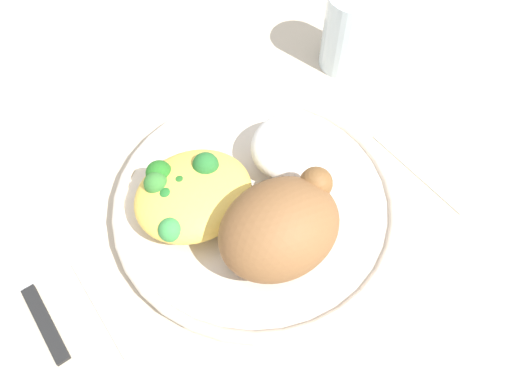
{
  "coord_description": "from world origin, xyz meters",
  "views": [
    {
      "loc": [
        -0.14,
        -0.22,
        0.43
      ],
      "look_at": [
        0.0,
        0.0,
        0.03
      ],
      "focal_mm": 34.73,
      "sensor_mm": 36.0,
      "label": 1
    }
  ],
  "objects_px": {
    "napkin": "(440,156)",
    "roasted_chicken": "(280,227)",
    "mac_cheese_with_broccoli": "(191,193)",
    "rice_pile": "(293,146)",
    "water_glass": "(350,31)",
    "plate": "(256,203)",
    "fork": "(88,285)",
    "knife": "(27,287)"
  },
  "relations": [
    {
      "from": "roasted_chicken",
      "to": "mac_cheese_with_broccoli",
      "type": "bearing_deg",
      "value": 117.55
    },
    {
      "from": "plate",
      "to": "fork",
      "type": "distance_m",
      "value": 0.18
    },
    {
      "from": "knife",
      "to": "napkin",
      "type": "bearing_deg",
      "value": -12.35
    },
    {
      "from": "rice_pile",
      "to": "plate",
      "type": "bearing_deg",
      "value": -161.24
    },
    {
      "from": "mac_cheese_with_broccoli",
      "to": "fork",
      "type": "xyz_separation_m",
      "value": [
        -0.12,
        -0.01,
        -0.04
      ]
    },
    {
      "from": "fork",
      "to": "water_glass",
      "type": "bearing_deg",
      "value": 15.43
    },
    {
      "from": "water_glass",
      "to": "plate",
      "type": "bearing_deg",
      "value": -150.06
    },
    {
      "from": "plate",
      "to": "water_glass",
      "type": "relative_size",
      "value": 2.96
    },
    {
      "from": "water_glass",
      "to": "napkin",
      "type": "bearing_deg",
      "value": -91.31
    },
    {
      "from": "plate",
      "to": "rice_pile",
      "type": "relative_size",
      "value": 3.26
    },
    {
      "from": "knife",
      "to": "napkin",
      "type": "relative_size",
      "value": 1.54
    },
    {
      "from": "rice_pile",
      "to": "knife",
      "type": "bearing_deg",
      "value": 175.49
    },
    {
      "from": "roasted_chicken",
      "to": "fork",
      "type": "relative_size",
      "value": 0.81
    },
    {
      "from": "napkin",
      "to": "roasted_chicken",
      "type": "bearing_deg",
      "value": -178.68
    },
    {
      "from": "rice_pile",
      "to": "napkin",
      "type": "height_order",
      "value": "rice_pile"
    },
    {
      "from": "roasted_chicken",
      "to": "rice_pile",
      "type": "distance_m",
      "value": 0.1
    },
    {
      "from": "rice_pile",
      "to": "water_glass",
      "type": "relative_size",
      "value": 0.91
    },
    {
      "from": "mac_cheese_with_broccoli",
      "to": "fork",
      "type": "height_order",
      "value": "mac_cheese_with_broccoli"
    },
    {
      "from": "mac_cheese_with_broccoli",
      "to": "fork",
      "type": "relative_size",
      "value": 0.79
    },
    {
      "from": "mac_cheese_with_broccoli",
      "to": "water_glass",
      "type": "relative_size",
      "value": 1.19
    },
    {
      "from": "plate",
      "to": "mac_cheese_with_broccoli",
      "type": "bearing_deg",
      "value": 154.63
    },
    {
      "from": "napkin",
      "to": "rice_pile",
      "type": "bearing_deg",
      "value": 154.18
    },
    {
      "from": "roasted_chicken",
      "to": "rice_pile",
      "type": "bearing_deg",
      "value": 48.25
    },
    {
      "from": "plate",
      "to": "rice_pile",
      "type": "bearing_deg",
      "value": 18.76
    },
    {
      "from": "plate",
      "to": "mac_cheese_with_broccoli",
      "type": "relative_size",
      "value": 2.48
    },
    {
      "from": "plate",
      "to": "rice_pile",
      "type": "xyz_separation_m",
      "value": [
        0.06,
        0.02,
        0.03
      ]
    },
    {
      "from": "rice_pile",
      "to": "water_glass",
      "type": "distance_m",
      "value": 0.18
    },
    {
      "from": "knife",
      "to": "water_glass",
      "type": "relative_size",
      "value": 2.01
    },
    {
      "from": "mac_cheese_with_broccoli",
      "to": "fork",
      "type": "distance_m",
      "value": 0.13
    },
    {
      "from": "knife",
      "to": "rice_pile",
      "type": "bearing_deg",
      "value": -4.51
    },
    {
      "from": "mac_cheese_with_broccoli",
      "to": "napkin",
      "type": "xyz_separation_m",
      "value": [
        0.26,
        -0.08,
        -0.04
      ]
    },
    {
      "from": "fork",
      "to": "knife",
      "type": "bearing_deg",
      "value": 150.34
    },
    {
      "from": "roasted_chicken",
      "to": "mac_cheese_with_broccoli",
      "type": "xyz_separation_m",
      "value": [
        -0.04,
        0.08,
        -0.02
      ]
    },
    {
      "from": "mac_cheese_with_broccoli",
      "to": "water_glass",
      "type": "bearing_deg",
      "value": 19.49
    },
    {
      "from": "roasted_chicken",
      "to": "mac_cheese_with_broccoli",
      "type": "height_order",
      "value": "roasted_chicken"
    },
    {
      "from": "mac_cheese_with_broccoli",
      "to": "napkin",
      "type": "height_order",
      "value": "mac_cheese_with_broccoli"
    },
    {
      "from": "rice_pile",
      "to": "mac_cheese_with_broccoli",
      "type": "xyz_separation_m",
      "value": [
        -0.11,
        0.01,
        -0.0
      ]
    },
    {
      "from": "fork",
      "to": "water_glass",
      "type": "distance_m",
      "value": 0.4
    },
    {
      "from": "rice_pile",
      "to": "napkin",
      "type": "relative_size",
      "value": 0.7
    },
    {
      "from": "plate",
      "to": "mac_cheese_with_broccoli",
      "type": "distance_m",
      "value": 0.07
    },
    {
      "from": "plate",
      "to": "knife",
      "type": "height_order",
      "value": "plate"
    },
    {
      "from": "roasted_chicken",
      "to": "napkin",
      "type": "distance_m",
      "value": 0.22
    }
  ]
}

